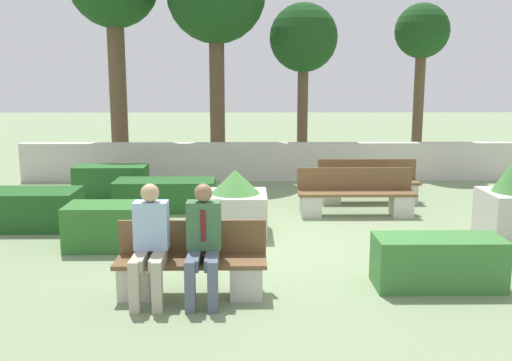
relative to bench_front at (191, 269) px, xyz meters
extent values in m
plane|color=gray|center=(1.10, 1.82, -0.31)|extent=(60.00, 60.00, 0.00)
cube|color=beige|center=(1.10, 7.20, 0.14)|extent=(11.62, 0.30, 0.90)
cube|color=brown|center=(0.00, -0.04, 0.09)|extent=(1.71, 0.44, 0.05)
cube|color=brown|center=(0.00, 0.20, 0.32)|extent=(1.71, 0.04, 0.40)
cube|color=beige|center=(-0.62, -0.04, -0.12)|extent=(0.36, 0.40, 0.38)
cube|color=beige|center=(0.62, -0.04, -0.12)|extent=(0.36, 0.40, 0.38)
cube|color=brown|center=(2.57, 3.69, 0.09)|extent=(2.08, 0.44, 0.05)
cube|color=brown|center=(2.57, 3.93, 0.32)|extent=(2.08, 0.04, 0.40)
cube|color=beige|center=(1.76, 3.69, -0.12)|extent=(0.36, 0.40, 0.38)
cube|color=beige|center=(3.38, 3.69, -0.12)|extent=(0.36, 0.40, 0.38)
cube|color=brown|center=(3.01, 4.74, 0.09)|extent=(1.96, 0.44, 0.05)
cube|color=brown|center=(3.01, 4.98, 0.32)|extent=(1.96, 0.04, 0.40)
cube|color=beige|center=(2.27, 4.74, -0.12)|extent=(0.36, 0.40, 0.38)
cube|color=beige|center=(3.76, 4.74, -0.12)|extent=(0.36, 0.40, 0.38)
cube|color=#515B70|center=(0.05, -0.25, 0.18)|extent=(0.14, 0.46, 0.13)
cube|color=#515B70|center=(0.25, -0.25, 0.18)|extent=(0.14, 0.46, 0.13)
cube|color=#515B70|center=(0.03, -0.48, -0.03)|extent=(0.11, 0.11, 0.56)
cube|color=#515B70|center=(0.27, -0.48, -0.03)|extent=(0.11, 0.11, 0.56)
cube|color=#3D6B42|center=(0.15, -0.01, 0.52)|extent=(0.38, 0.22, 0.54)
sphere|color=#936B4C|center=(0.15, -0.03, 0.89)|extent=(0.20, 0.20, 0.20)
cube|color=maroon|center=(0.15, -0.13, 0.54)|extent=(0.06, 0.01, 0.35)
cube|color=#B2A893|center=(-0.54, -0.25, 0.18)|extent=(0.14, 0.46, 0.13)
cube|color=#B2A893|center=(-0.34, -0.25, 0.18)|extent=(0.14, 0.46, 0.13)
cube|color=#B2A893|center=(-0.56, -0.48, -0.03)|extent=(0.11, 0.11, 0.56)
cube|color=#B2A893|center=(-0.32, -0.48, -0.03)|extent=(0.11, 0.11, 0.56)
cube|color=#9EBCE0|center=(-0.44, -0.01, 0.52)|extent=(0.38, 0.22, 0.54)
sphere|color=tan|center=(-0.44, -0.03, 0.89)|extent=(0.21, 0.21, 0.21)
cube|color=#235623|center=(-0.90, 4.18, -0.03)|extent=(1.84, 0.77, 0.57)
cube|color=#286028|center=(-2.15, 5.26, 0.02)|extent=(1.45, 0.62, 0.66)
cube|color=#235623|center=(-2.89, 2.94, 0.00)|extent=(1.47, 0.86, 0.63)
cube|color=#3D7A38|center=(2.89, 0.22, -0.01)|extent=(1.49, 0.60, 0.61)
cube|color=#33702D|center=(-1.39, 1.82, 0.01)|extent=(1.16, 0.69, 0.65)
cube|color=beige|center=(0.45, 2.58, 0.01)|extent=(0.98, 0.98, 0.65)
cone|color=#47843D|center=(0.45, 2.58, 0.52)|extent=(0.77, 0.77, 0.37)
cylinder|color=brown|center=(-2.59, 8.17, 1.73)|extent=(0.42, 0.42, 4.08)
cylinder|color=brown|center=(-0.12, 8.01, 1.56)|extent=(0.37, 0.37, 3.75)
cylinder|color=brown|center=(2.02, 8.27, 1.15)|extent=(0.27, 0.27, 2.92)
sphere|color=#194219|center=(2.02, 8.27, 3.07)|extent=(1.69, 1.69, 1.69)
cylinder|color=brown|center=(4.94, 8.19, 1.28)|extent=(0.26, 0.26, 3.18)
sphere|color=#194219|center=(4.94, 8.19, 3.23)|extent=(1.34, 1.34, 1.34)
camera|label=1|loc=(0.65, -6.20, 2.18)|focal=40.00mm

